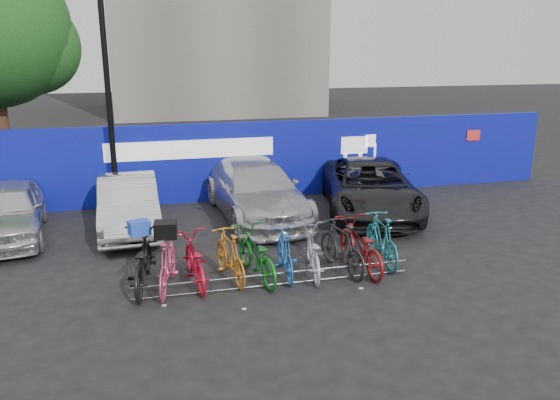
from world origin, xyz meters
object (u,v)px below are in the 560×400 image
object	(u,v)px
bike_3	(230,255)
bike_6	(312,252)
car_2	(256,190)
bike_1	(168,263)
lamppost	(109,97)
bike_4	(256,255)
car_0	(7,211)
car_1	(128,204)
bike_7	(342,247)
bike_8	(360,246)
bike_0	(142,261)
bike_rack	(276,279)
car_3	(370,187)
bike_5	(285,253)
bike_2	(194,260)
bike_9	(381,239)

from	to	relation	value
bike_3	bike_6	xyz separation A→B (m)	(1.72, -0.12, -0.03)
car_2	bike_1	distance (m)	5.04
lamppost	bike_4	bearing A→B (deg)	-62.25
car_0	car_1	distance (m)	2.88
bike_7	bike_8	bearing A→B (deg)	170.66
bike_0	bike_3	size ratio (longest dim) A/B	1.20
bike_rack	car_1	world-z (taller)	car_1
car_1	car_3	size ratio (longest dim) A/B	0.79
bike_4	bike_5	bearing A→B (deg)	167.80
bike_0	car_3	bearing A→B (deg)	-143.07
bike_2	bike_6	xyz separation A→B (m)	(2.43, -0.11, -0.00)
lamppost	bike_2	world-z (taller)	lamppost
car_3	bike_4	distance (m)	5.57
bike_6	bike_2	bearing A→B (deg)	7.65
bike_4	bike_8	xyz separation A→B (m)	(2.23, -0.09, 0.02)
bike_1	bike_4	bearing A→B (deg)	-165.19
car_0	bike_7	distance (m)	8.28
bike_3	bike_7	distance (m)	2.35
bike_5	bike_7	bearing A→B (deg)	-178.58
car_2	bike_9	bearing A→B (deg)	-68.36
bike_6	bike_9	world-z (taller)	bike_9
lamppost	car_2	size ratio (longest dim) A/B	1.16
bike_rack	bike_2	size ratio (longest dim) A/B	2.98
bike_6	car_1	bearing A→B (deg)	-36.23
bike_rack	bike_4	bearing A→B (deg)	121.57
bike_6	bike_7	world-z (taller)	bike_7
bike_6	bike_8	world-z (taller)	bike_8
bike_3	bike_5	size ratio (longest dim) A/B	1.05
lamppost	car_1	distance (m)	3.07
bike_8	bike_6	bearing A→B (deg)	-5.58
bike_3	car_2	bearing A→B (deg)	-118.79
car_0	car_3	size ratio (longest dim) A/B	0.77
lamppost	bike_1	xyz separation A→B (m)	(1.13, -5.59, -2.73)
bike_6	bike_7	xyz separation A→B (m)	(0.63, -0.04, 0.06)
car_0	car_2	world-z (taller)	car_2
bike_0	bike_3	xyz separation A→B (m)	(1.73, -0.05, -0.03)
bike_0	bike_4	bearing A→B (deg)	-176.03
car_3	bike_3	bearing A→B (deg)	-126.57
bike_0	lamppost	bearing A→B (deg)	-76.00
bike_4	bike_7	distance (m)	1.82
bike_8	bike_4	bearing A→B (deg)	-5.59
lamppost	bike_6	world-z (taller)	lamppost
bike_rack	car_0	xyz separation A→B (m)	(-5.73, 4.39, 0.54)
bike_rack	bike_7	distance (m)	1.62
bike_7	bike_8	world-z (taller)	bike_7
bike_5	car_2	bearing A→B (deg)	-89.41
car_0	bike_9	world-z (taller)	car_0
bike_5	bike_9	size ratio (longest dim) A/B	0.90
car_2	bike_3	bearing A→B (deg)	-112.65
car_0	bike_2	world-z (taller)	car_0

